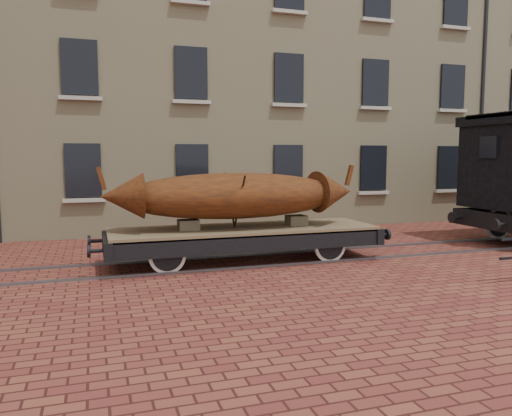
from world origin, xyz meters
name	(u,v)px	position (x,y,z in m)	size (l,w,h in m)	color
ground	(322,257)	(0.00, 0.00, 0.00)	(90.00, 90.00, 0.00)	#5D241F
warehouse_cream	(289,61)	(3.00, 9.99, 7.00)	(40.00, 10.19, 14.00)	#C9BD8B
rail_track	(322,255)	(0.00, 0.00, 0.03)	(30.00, 1.52, 0.06)	#59595E
flatcar_wagon	(244,234)	(-2.15, 0.00, 0.70)	(7.47, 2.02, 1.13)	brown
iron_boat	(234,195)	(-2.41, 0.00, 1.69)	(6.48, 1.91, 1.55)	#672D0F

